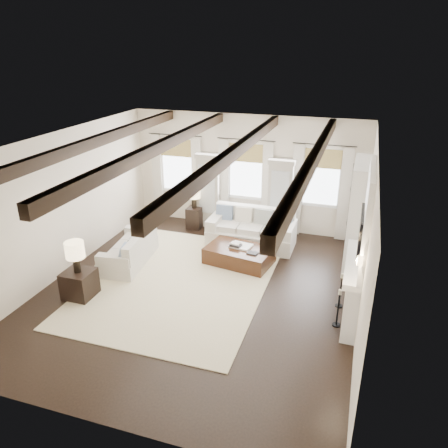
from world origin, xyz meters
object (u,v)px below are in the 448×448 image
(ottoman, at_px, (239,255))
(side_table_front, at_px, (80,284))
(sofa_left, at_px, (131,251))
(side_table_back, at_px, (195,218))
(sofa_back, at_px, (252,231))

(ottoman, height_order, side_table_front, side_table_front)
(sofa_left, xyz_separation_m, side_table_front, (-0.27, -1.68, -0.02))
(side_table_front, xyz_separation_m, side_table_back, (0.93, 4.17, 0.01))
(sofa_left, bearing_deg, ottoman, 17.47)
(sofa_back, height_order, ottoman, sofa_back)
(ottoman, xyz_separation_m, side_table_front, (-2.75, -2.46, 0.09))
(side_table_front, bearing_deg, sofa_left, 80.90)
(sofa_back, bearing_deg, sofa_left, -142.49)
(sofa_left, relative_size, side_table_back, 3.21)
(sofa_left, distance_m, ottoman, 2.60)
(sofa_back, bearing_deg, ottoman, -90.82)
(ottoman, distance_m, side_table_front, 3.69)
(sofa_back, xyz_separation_m, sofa_left, (-2.50, -1.92, -0.06))
(side_table_front, bearing_deg, ottoman, 41.82)
(sofa_back, xyz_separation_m, side_table_front, (-2.77, -3.60, -0.09))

